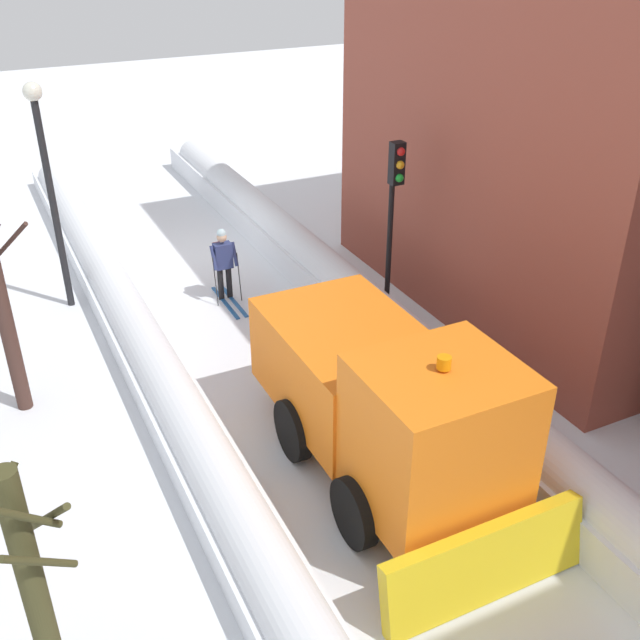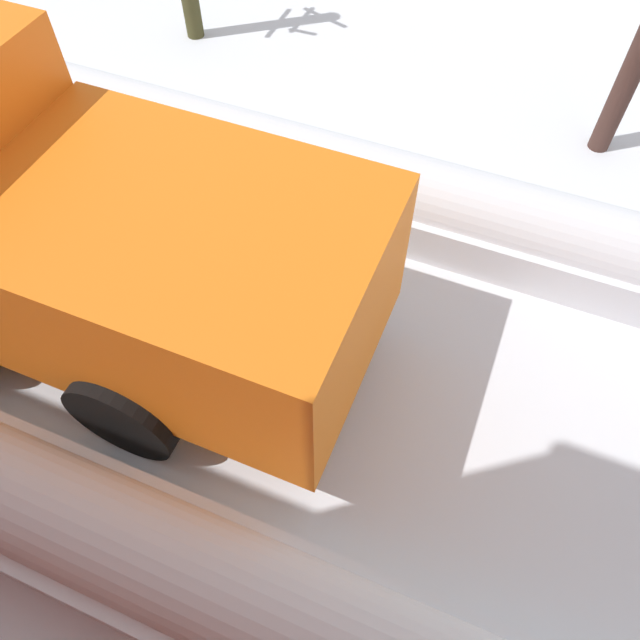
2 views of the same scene
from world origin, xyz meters
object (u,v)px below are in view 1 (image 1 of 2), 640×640
(traffic_light_pole, at_px, (394,198))
(street_lamp, at_px, (47,171))
(bare_tree_near, at_px, (5,319))
(plow_truck, at_px, (387,403))
(bare_tree_mid, at_px, (37,595))
(skier, at_px, (223,261))

(traffic_light_pole, xyz_separation_m, street_lamp, (6.53, -3.87, 0.39))
(street_lamp, bearing_deg, bare_tree_near, 68.47)
(plow_truck, bearing_deg, bare_tree_mid, 19.31)
(traffic_light_pole, distance_m, bare_tree_near, 8.13)
(skier, height_order, street_lamp, street_lamp)
(skier, bearing_deg, traffic_light_pole, 140.27)
(bare_tree_near, relative_size, bare_tree_mid, 1.04)
(plow_truck, distance_m, bare_tree_mid, 5.85)
(plow_truck, height_order, traffic_light_pole, traffic_light_pole)
(skier, xyz_separation_m, traffic_light_pole, (-3.08, 2.56, 1.91))
(plow_truck, xyz_separation_m, bare_tree_mid, (5.51, 1.93, 0.44))
(traffic_light_pole, relative_size, bare_tree_near, 1.09)
(plow_truck, xyz_separation_m, bare_tree_near, (5.17, -4.71, 0.43))
(bare_tree_near, distance_m, bare_tree_mid, 6.65)
(skier, bearing_deg, plow_truck, 91.49)
(street_lamp, distance_m, bare_tree_near, 4.40)
(traffic_light_pole, relative_size, street_lamp, 0.79)
(traffic_light_pole, distance_m, street_lamp, 7.60)
(plow_truck, relative_size, bare_tree_mid, 1.65)
(skier, distance_m, traffic_light_pole, 4.44)
(bare_tree_near, xyz_separation_m, bare_tree_mid, (0.34, 6.64, 0.00))
(bare_tree_near, bearing_deg, skier, -152.66)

